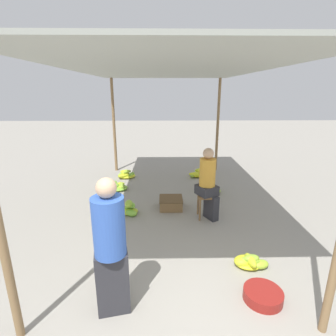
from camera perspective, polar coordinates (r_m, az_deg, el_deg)
canopy_post_back_left at (r=8.00m, az=-11.66°, el=8.89°), size 0.08×0.08×2.72m
canopy_post_back_right at (r=8.04m, az=10.76°, el=8.97°), size 0.08×0.08×2.72m
canopy_tarp at (r=4.96m, az=-0.03°, el=20.75°), size 3.48×6.12×0.04m
vendor_foreground at (r=2.91m, az=-12.44°, el=-16.34°), size 0.39×0.39×1.57m
stool at (r=5.09m, az=8.35°, el=-6.73°), size 0.34×0.34×0.48m
vendor_seated at (r=4.96m, az=8.75°, el=-3.08°), size 0.46×0.46×1.38m
basin_black at (r=3.60m, az=19.95°, el=-24.58°), size 0.46×0.46×0.13m
banana_pile_left_0 at (r=5.35m, az=-8.35°, el=-8.85°), size 0.38×0.39×0.28m
banana_pile_left_1 at (r=6.66m, az=-10.96°, el=-3.93°), size 0.50×0.49×0.21m
banana_pile_left_2 at (r=7.50m, az=-9.14°, el=-1.43°), size 0.50×0.50×0.23m
banana_pile_right_0 at (r=6.43m, az=9.19°, el=-4.62°), size 0.58×0.53×0.21m
banana_pile_right_1 at (r=4.04m, az=17.37°, el=-18.90°), size 0.49×0.40×0.20m
banana_pile_right_2 at (r=7.57m, az=6.77°, el=-1.20°), size 0.64×0.47×0.24m
crate_near at (r=5.53m, az=0.64°, el=-7.63°), size 0.48×0.48×0.22m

